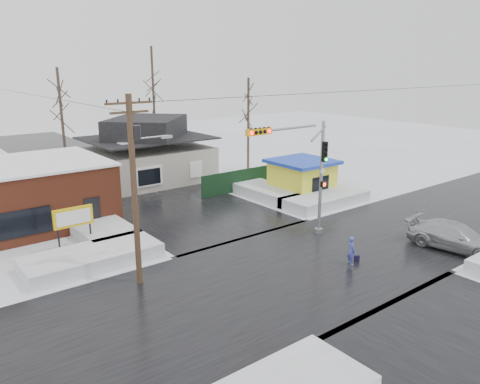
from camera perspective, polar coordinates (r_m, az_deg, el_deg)
ground at (r=25.25m, az=8.32°, el=-8.76°), size 120.00×120.00×0.00m
road_ns at (r=25.25m, az=8.33°, el=-8.73°), size 10.00×120.00×0.02m
road_ew at (r=25.25m, az=8.33°, el=-8.73°), size 120.00×10.00×0.02m
snowbank_nw at (r=26.03m, az=-17.57°, el=-7.63°), size 7.00×3.00×0.80m
snowbank_ne at (r=35.83m, az=10.33°, el=-0.87°), size 7.00×3.00×0.80m
snowbank_nside_w at (r=31.07m, az=-17.41°, el=-3.86°), size 3.00×8.00×0.80m
snowbank_nside_e at (r=37.91m, az=2.68°, el=0.27°), size 3.00×8.00×0.80m
traffic_signal at (r=27.49m, az=7.78°, el=3.22°), size 6.05×0.68×7.00m
utility_pole at (r=21.86m, az=-12.67°, el=1.40°), size 3.15×0.44×9.00m
brick_building at (r=33.33m, az=-26.53°, el=-0.50°), size 12.20×8.20×4.12m
marquee_sign at (r=27.74m, az=-19.66°, el=-3.04°), size 2.20×0.21×2.55m
house at (r=42.91m, az=-11.20°, el=4.80°), size 10.40×8.40×5.76m
kiosk at (r=37.89m, az=7.55°, el=1.80°), size 4.60×4.60×2.88m
fence at (r=38.98m, az=0.22°, el=1.46°), size 8.00×0.12×1.80m
tree_far_left at (r=43.78m, az=-21.17°, el=11.32°), size 3.00×3.00×10.00m
tree_far_mid at (r=49.39m, az=-10.64°, el=14.26°), size 3.00×3.00×12.00m
tree_far_right at (r=46.07m, az=1.03°, el=11.48°), size 3.00×3.00×9.00m
pedestrian at (r=25.37m, az=13.40°, el=-7.00°), size 0.55×0.66×1.56m
car at (r=29.34m, az=24.74°, el=-4.98°), size 2.99×5.54×1.53m
shopping_bag at (r=26.01m, az=14.04°, el=-7.92°), size 0.30×0.21×0.35m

